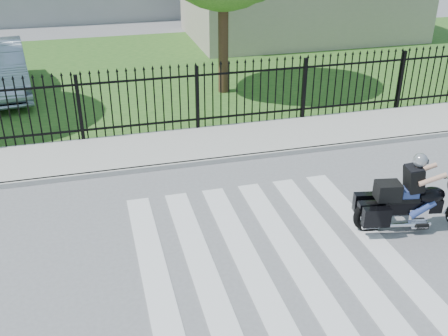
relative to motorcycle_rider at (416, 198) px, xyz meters
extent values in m
plane|color=slate|center=(-2.88, -0.35, -0.65)|extent=(120.00, 120.00, 0.00)
cube|color=#ADAAA3|center=(-2.88, 4.65, -0.59)|extent=(40.00, 2.00, 0.12)
cube|color=#ADAAA3|center=(-2.88, 3.65, -0.59)|extent=(40.00, 0.12, 0.12)
cube|color=#27541C|center=(-2.88, 11.65, -0.64)|extent=(40.00, 12.00, 0.02)
cube|color=black|center=(-2.88, 5.65, -0.30)|extent=(26.00, 0.04, 0.05)
cube|color=black|center=(-2.88, 5.65, 0.90)|extent=(26.00, 0.04, 0.05)
cylinder|color=#382316|center=(-1.38, 8.65, 1.43)|extent=(0.32, 0.32, 4.16)
torus|color=black|center=(-0.80, 0.14, -0.35)|extent=(0.68, 0.25, 0.66)
cube|color=black|center=(-0.08, 0.01, -0.15)|extent=(1.20, 0.42, 0.27)
ellipsoid|color=black|center=(0.27, -0.05, 0.05)|extent=(0.62, 0.46, 0.30)
cube|color=black|center=(-0.26, 0.05, 0.02)|extent=(0.63, 0.39, 0.09)
cube|color=silver|center=(0.05, -0.01, -0.31)|extent=(0.40, 0.33, 0.27)
cube|color=black|center=(-0.55, 0.10, 0.18)|extent=(0.49, 0.42, 0.33)
cube|color=navy|center=(-0.15, 0.03, 0.13)|extent=(0.35, 0.32, 0.16)
sphere|color=#929499|center=(-0.05, 0.01, 0.78)|extent=(0.26, 0.26, 0.26)
camera|label=1|loc=(-5.56, -7.16, 4.85)|focal=42.00mm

